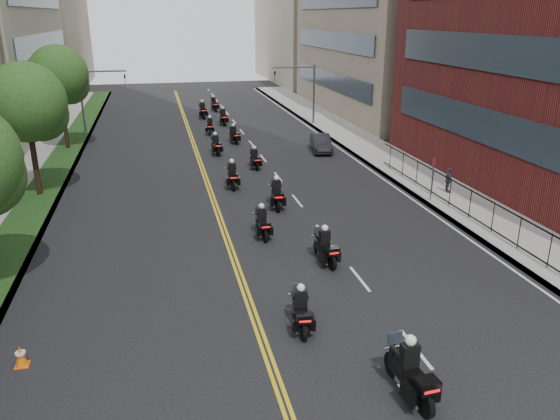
# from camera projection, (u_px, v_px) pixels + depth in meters

# --- Properties ---
(sidewalk_right) EXTENTS (4.00, 90.00, 0.15)m
(sidewalk_right) POSITION_uv_depth(u_px,v_px,m) (403.00, 168.00, 37.44)
(sidewalk_right) COLOR gray
(sidewalk_right) RESTS_ON ground
(sidewalk_left) EXTENTS (4.00, 90.00, 0.15)m
(sidewalk_left) POSITION_uv_depth(u_px,v_px,m) (29.00, 191.00, 32.43)
(sidewalk_left) COLOR gray
(sidewalk_left) RESTS_ON ground
(grass_strip) EXTENTS (2.00, 90.00, 0.04)m
(grass_strip) POSITION_uv_depth(u_px,v_px,m) (43.00, 189.00, 32.56)
(grass_strip) COLOR #153413
(grass_strip) RESTS_ON sidewalk_left
(iron_fence) EXTENTS (0.05, 28.00, 1.50)m
(iron_fence) POSITION_uv_depth(u_px,v_px,m) (506.00, 225.00, 25.02)
(iron_fence) COLOR black
(iron_fence) RESTS_ON sidewalk_right
(street_trees) EXTENTS (4.40, 38.40, 7.98)m
(street_trees) POSITION_uv_depth(u_px,v_px,m) (6.00, 127.00, 25.05)
(street_trees) COLOR #301D15
(street_trees) RESTS_ON ground
(traffic_signal_right) EXTENTS (4.09, 0.20, 5.60)m
(traffic_signal_right) POSITION_uv_depth(u_px,v_px,m) (304.00, 86.00, 51.31)
(traffic_signal_right) COLOR #3F3F44
(traffic_signal_right) RESTS_ON ground
(traffic_signal_left) EXTENTS (4.09, 0.20, 5.60)m
(traffic_signal_left) POSITION_uv_depth(u_px,v_px,m) (92.00, 92.00, 47.32)
(traffic_signal_left) COLOR #3F3F44
(traffic_signal_left) RESTS_ON ground
(motorcycle_1) EXTENTS (0.67, 2.54, 1.87)m
(motorcycle_1) POSITION_uv_depth(u_px,v_px,m) (411.00, 374.00, 14.88)
(motorcycle_1) COLOR black
(motorcycle_1) RESTS_ON ground
(motorcycle_2) EXTENTS (0.63, 2.18, 1.61)m
(motorcycle_2) POSITION_uv_depth(u_px,v_px,m) (301.00, 312.00, 18.20)
(motorcycle_2) COLOR black
(motorcycle_2) RESTS_ON ground
(motorcycle_3) EXTENTS (0.61, 2.29, 1.69)m
(motorcycle_3) POSITION_uv_depth(u_px,v_px,m) (326.00, 248.00, 23.06)
(motorcycle_3) COLOR black
(motorcycle_3) RESTS_ON ground
(motorcycle_4) EXTENTS (0.50, 2.20, 1.63)m
(motorcycle_4) POSITION_uv_depth(u_px,v_px,m) (262.00, 224.00, 25.85)
(motorcycle_4) COLOR black
(motorcycle_4) RESTS_ON ground
(motorcycle_5) EXTENTS (0.68, 2.42, 1.79)m
(motorcycle_5) POSITION_uv_depth(u_px,v_px,m) (277.00, 195.00, 29.77)
(motorcycle_5) COLOR black
(motorcycle_5) RESTS_ON ground
(motorcycle_6) EXTENTS (0.58, 2.39, 1.76)m
(motorcycle_6) POSITION_uv_depth(u_px,v_px,m) (232.00, 176.00, 33.26)
(motorcycle_6) COLOR black
(motorcycle_6) RESTS_ON ground
(motorcycle_7) EXTENTS (0.51, 2.12, 1.57)m
(motorcycle_7) POSITION_uv_depth(u_px,v_px,m) (255.00, 160.00, 37.42)
(motorcycle_7) COLOR black
(motorcycle_7) RESTS_ON ground
(motorcycle_8) EXTENTS (0.62, 2.31, 1.71)m
(motorcycle_8) POSITION_uv_depth(u_px,v_px,m) (216.00, 146.00, 41.17)
(motorcycle_8) COLOR black
(motorcycle_8) RESTS_ON ground
(motorcycle_9) EXTENTS (0.66, 2.18, 1.61)m
(motorcycle_9) POSITION_uv_depth(u_px,v_px,m) (234.00, 135.00, 44.81)
(motorcycle_9) COLOR black
(motorcycle_9) RESTS_ON ground
(motorcycle_10) EXTENTS (0.66, 2.22, 1.64)m
(motorcycle_10) POSITION_uv_depth(u_px,v_px,m) (210.00, 127.00, 48.25)
(motorcycle_10) COLOR black
(motorcycle_10) RESTS_ON ground
(motorcycle_11) EXTENTS (0.56, 2.37, 1.75)m
(motorcycle_11) POSITION_uv_depth(u_px,v_px,m) (223.00, 117.00, 52.33)
(motorcycle_11) COLOR black
(motorcycle_11) RESTS_ON ground
(motorcycle_12) EXTENTS (0.60, 2.53, 1.87)m
(motorcycle_12) POSITION_uv_depth(u_px,v_px,m) (203.00, 111.00, 55.63)
(motorcycle_12) COLOR black
(motorcycle_12) RESTS_ON ground
(motorcycle_13) EXTENTS (0.65, 2.34, 1.72)m
(motorcycle_13) POSITION_uv_depth(u_px,v_px,m) (214.00, 105.00, 59.78)
(motorcycle_13) COLOR black
(motorcycle_13) RESTS_ON ground
(parked_sedan) EXTENTS (1.97, 4.06, 1.28)m
(parked_sedan) POSITION_uv_depth(u_px,v_px,m) (321.00, 143.00, 42.12)
(parked_sedan) COLOR black
(parked_sedan) RESTS_ON ground
(pedestrian_c) EXTENTS (0.52, 0.92, 1.47)m
(pedestrian_c) POSITION_uv_depth(u_px,v_px,m) (448.00, 180.00, 31.83)
(pedestrian_c) COLOR #39383F
(pedestrian_c) RESTS_ON sidewalk_right
(traffic_cone) EXTENTS (0.40, 0.40, 0.67)m
(traffic_cone) POSITION_uv_depth(u_px,v_px,m) (21.00, 356.00, 16.36)
(traffic_cone) COLOR orange
(traffic_cone) RESTS_ON ground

